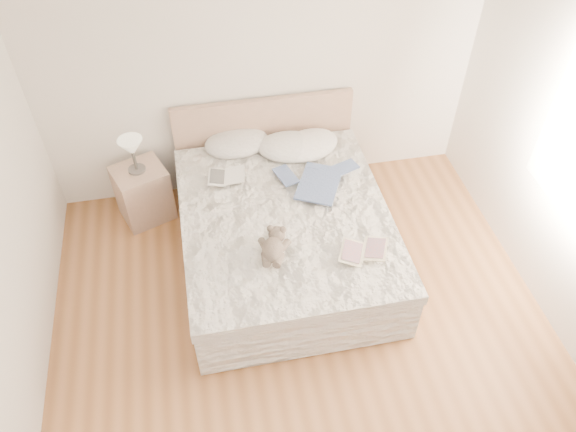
# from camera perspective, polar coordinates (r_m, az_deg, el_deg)

# --- Properties ---
(floor) EXTENTS (4.00, 4.50, 0.00)m
(floor) POSITION_cam_1_polar(r_m,az_deg,el_deg) (4.47, 2.55, -15.18)
(floor) COLOR brown
(floor) RESTS_ON ground
(ceiling) EXTENTS (4.00, 4.50, 0.00)m
(ceiling) POSITION_cam_1_polar(r_m,az_deg,el_deg) (2.50, 4.61, 16.77)
(ceiling) COLOR white
(ceiling) RESTS_ON ground
(wall_back) EXTENTS (4.00, 0.02, 2.70)m
(wall_back) POSITION_cam_1_polar(r_m,az_deg,el_deg) (5.08, -2.85, 15.40)
(wall_back) COLOR silver
(wall_back) RESTS_ON ground
(bed) EXTENTS (1.72, 2.14, 1.00)m
(bed) POSITION_cam_1_polar(r_m,az_deg,el_deg) (4.91, -0.45, -1.42)
(bed) COLOR tan
(bed) RESTS_ON floor
(nightstand) EXTENTS (0.56, 0.53, 0.56)m
(nightstand) POSITION_cam_1_polar(r_m,az_deg,el_deg) (5.46, -14.48, 2.27)
(nightstand) COLOR tan
(nightstand) RESTS_ON floor
(table_lamp) EXTENTS (0.24, 0.24, 0.35)m
(table_lamp) POSITION_cam_1_polar(r_m,az_deg,el_deg) (5.13, -15.59, 6.60)
(table_lamp) COLOR #4D4743
(table_lamp) RESTS_ON nightstand
(pillow_left) EXTENTS (0.64, 0.48, 0.18)m
(pillow_left) POSITION_cam_1_polar(r_m,az_deg,el_deg) (5.30, -5.23, 7.44)
(pillow_left) COLOR silver
(pillow_left) RESTS_ON bed
(pillow_middle) EXTENTS (0.69, 0.54, 0.19)m
(pillow_middle) POSITION_cam_1_polar(r_m,az_deg,el_deg) (5.23, 0.32, 7.05)
(pillow_middle) COLOR white
(pillow_middle) RESTS_ON bed
(pillow_right) EXTENTS (0.71, 0.60, 0.18)m
(pillow_right) POSITION_cam_1_polar(r_m,az_deg,el_deg) (5.26, 2.08, 7.21)
(pillow_right) COLOR white
(pillow_right) RESTS_ON bed
(blouse) EXTENTS (0.72, 0.73, 0.02)m
(blouse) POSITION_cam_1_polar(r_m,az_deg,el_deg) (4.87, 3.17, 3.33)
(blouse) COLOR #394B77
(blouse) RESTS_ON bed
(photo_book) EXTENTS (0.37, 0.28, 0.02)m
(photo_book) POSITION_cam_1_polar(r_m,az_deg,el_deg) (4.96, -6.26, 4.00)
(photo_book) COLOR white
(photo_book) RESTS_ON bed
(childrens_book) EXTENTS (0.45, 0.39, 0.02)m
(childrens_book) POSITION_cam_1_polar(r_m,az_deg,el_deg) (4.36, 7.68, -3.55)
(childrens_book) COLOR beige
(childrens_book) RESTS_ON bed
(teddy_bear) EXTENTS (0.29, 0.36, 0.16)m
(teddy_bear) POSITION_cam_1_polar(r_m,az_deg,el_deg) (4.27, -1.55, -3.95)
(teddy_bear) COLOR brown
(teddy_bear) RESTS_ON bed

